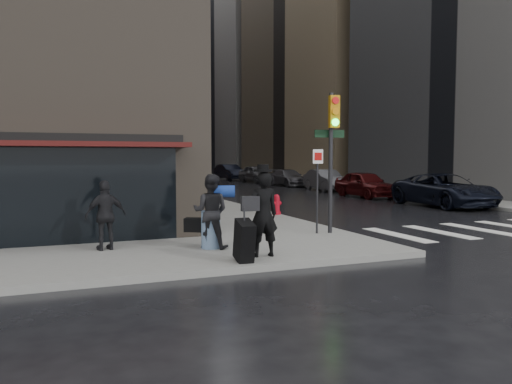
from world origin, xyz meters
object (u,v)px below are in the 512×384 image
at_px(parked_car_0, 444,190).
at_px(parked_car_2, 325,180).
at_px(traffic_light, 331,143).
at_px(parked_car_4, 257,174).
at_px(parked_car_1, 365,184).
at_px(man_overcoat, 259,218).
at_px(fire_hydrant, 276,205).
at_px(man_jeans, 210,211).
at_px(parked_car_5, 229,172).
at_px(parked_car_3, 289,178).
at_px(man_greycoat, 106,215).

bearing_deg(parked_car_0, parked_car_2, 91.63).
distance_m(traffic_light, parked_car_4, 31.67).
bearing_deg(parked_car_1, parked_car_4, 88.66).
relative_size(man_overcoat, fire_hydrant, 2.67).
distance_m(man_jeans, parked_car_5, 39.26).
xyz_separation_m(traffic_light, parked_car_5, (9.19, 36.05, -1.93)).
bearing_deg(parked_car_4, man_jeans, -118.58).
bearing_deg(man_overcoat, man_jeans, -62.47).
relative_size(man_jeans, parked_car_2, 0.40).
bearing_deg(fire_hydrant, parked_car_3, 63.25).
distance_m(man_overcoat, parked_car_2, 24.51).
bearing_deg(traffic_light, parked_car_2, 69.08).
xyz_separation_m(man_greycoat, traffic_light, (6.21, 0.29, 1.76)).
distance_m(fire_hydrant, parked_car_3, 21.47).
height_order(man_overcoat, man_greycoat, man_overcoat).
xyz_separation_m(parked_car_1, parked_car_4, (0.41, 17.96, 0.04)).
height_order(parked_car_3, parked_car_4, parked_car_4).
relative_size(parked_car_4, parked_car_5, 0.97).
xyz_separation_m(man_overcoat, parked_car_5, (12.39, 38.50, -0.21)).
relative_size(traffic_light, parked_car_3, 0.86).
relative_size(parked_car_1, parked_car_4, 0.96).
bearing_deg(parked_car_0, traffic_light, -144.42).
bearing_deg(parked_car_1, man_jeans, -135.35).
relative_size(man_jeans, parked_car_4, 0.38).
relative_size(man_jeans, parked_car_1, 0.39).
xyz_separation_m(man_overcoat, parked_car_1, (12.58, 14.56, -0.25)).
xyz_separation_m(parked_car_0, parked_car_1, (-0.39, 5.99, -0.01)).
relative_size(man_greycoat, parked_car_5, 0.34).
relative_size(parked_car_0, parked_car_1, 1.24).
bearing_deg(parked_car_3, fire_hydrant, -117.72).
height_order(parked_car_2, parked_car_3, parked_car_2).
relative_size(fire_hydrant, parked_car_2, 0.17).
distance_m(man_greycoat, parked_car_5, 39.46).
relative_size(parked_car_0, parked_car_2, 1.25).
distance_m(man_overcoat, parked_car_4, 35.02).
height_order(parked_car_1, parked_car_3, parked_car_1).
distance_m(man_jeans, parked_car_1, 18.62).
bearing_deg(man_greycoat, parked_car_2, -144.80).
distance_m(man_overcoat, traffic_light, 4.39).
relative_size(fire_hydrant, parked_car_4, 0.16).
bearing_deg(man_jeans, parked_car_5, -79.56).
bearing_deg(man_greycoat, parked_car_3, -137.02).
relative_size(man_jeans, man_greycoat, 1.08).
distance_m(man_greycoat, parked_car_0, 17.22).
xyz_separation_m(traffic_light, parked_car_1, (9.38, 12.10, -1.97)).
height_order(man_greycoat, traffic_light, traffic_light).
relative_size(man_overcoat, traffic_light, 0.51).
distance_m(man_greycoat, parked_car_2, 24.62).
distance_m(parked_car_1, parked_car_5, 23.94).
bearing_deg(parked_car_0, man_overcoat, -143.01).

